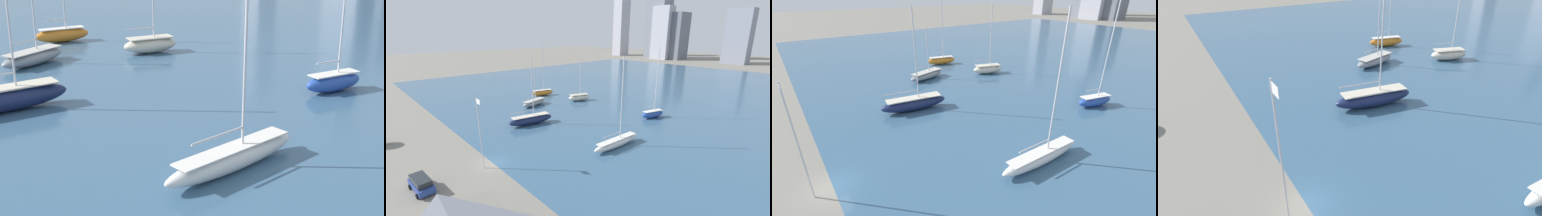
# 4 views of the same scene
# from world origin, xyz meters

# --- Properties ---
(ground_plane) EXTENTS (500.00, 500.00, 0.00)m
(ground_plane) POSITION_xyz_m (0.00, 0.00, 0.00)
(ground_plane) COLOR gray
(flag_pole) EXTENTS (1.24, 0.14, 10.91)m
(flag_pole) POSITION_xyz_m (0.48, -1.62, 5.94)
(flag_pole) COLOR silver
(flag_pole) RESTS_ON ground_plane
(sailboat_cream) EXTENTS (4.56, 6.97, 15.59)m
(sailboat_cream) POSITION_xyz_m (-18.60, 35.85, 1.08)
(sailboat_cream) COLOR beige
(sailboat_cream) RESTS_ON harbor_water
(sailboat_navy) EXTENTS (4.10, 10.29, 15.03)m
(sailboat_navy) POSITION_xyz_m (-10.97, 14.09, 1.11)
(sailboat_navy) COLOR #19234C
(sailboat_navy) RESTS_ON harbor_water
(sailboat_gray) EXTENTS (4.57, 8.77, 10.32)m
(sailboat_gray) POSITION_xyz_m (-23.21, 23.12, 0.88)
(sailboat_gray) COLOR gray
(sailboat_gray) RESTS_ON harbor_water
(sailboat_orange) EXTENTS (3.67, 7.23, 16.08)m
(sailboat_orange) POSITION_xyz_m (-31.27, 31.73, 1.09)
(sailboat_orange) COLOR orange
(sailboat_orange) RESTS_ON harbor_water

